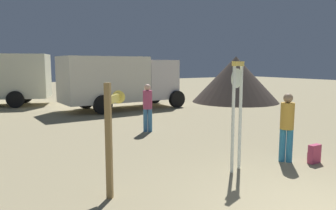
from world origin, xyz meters
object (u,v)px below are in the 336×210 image
standing_clock (237,105)px  person_distant (148,105)px  person_near_clock (287,124)px  backpack (314,154)px  dome_tent (235,79)px  arrow_sign (114,119)px  box_truck_near (119,80)px

standing_clock → person_distant: bearing=86.7°
person_near_clock → backpack: size_ratio=3.71×
standing_clock → person_near_clock: bearing=-6.6°
backpack → standing_clock: bearing=163.0°
dome_tent → arrow_sign: bearing=-141.8°
standing_clock → dome_tent: 13.05m
person_distant → arrow_sign: bearing=-124.8°
standing_clock → arrow_sign: (-2.72, 0.30, -0.11)m
standing_clock → arrow_sign: 2.74m
backpack → box_truck_near: bearing=91.5°
dome_tent → standing_clock: bearing=-133.4°
person_near_clock → box_truck_near: (0.21, 10.48, 0.60)m
person_distant → dome_tent: bearing=29.3°
backpack → dome_tent: 12.33m
arrow_sign → backpack: size_ratio=4.56×
arrow_sign → dome_tent: bearing=38.2°
arrow_sign → person_near_clock: bearing=-6.4°
box_truck_near → standing_clock: bearing=-99.3°
person_near_clock → backpack: (0.49, -0.43, -0.71)m
standing_clock → person_near_clock: size_ratio=1.45×
box_truck_near → dome_tent: bearing=-6.5°
dome_tent → backpack: bearing=-124.8°
person_distant → dome_tent: dome_tent is taller
person_distant → box_truck_near: size_ratio=0.27×
box_truck_near → dome_tent: (7.29, -0.84, -0.13)m
person_distant → box_truck_near: 5.92m
arrow_sign → backpack: 4.90m
person_near_clock → backpack: bearing=-41.2°
arrow_sign → box_truck_near: bearing=66.3°
person_near_clock → person_distant: size_ratio=1.00×
backpack → person_distant: (-1.70, 5.19, 0.71)m
arrow_sign → backpack: (4.68, -0.90, -1.14)m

